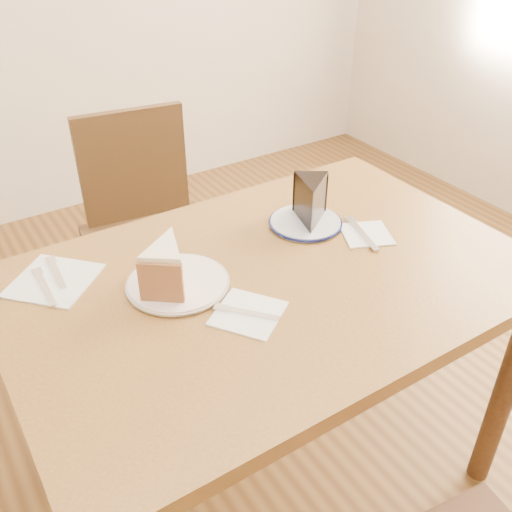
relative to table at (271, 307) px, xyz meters
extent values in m
plane|color=#492D13|center=(0.00, 0.00, -0.65)|extent=(4.00, 4.00, 0.00)
cube|color=brown|center=(0.00, 0.00, 0.08)|extent=(1.20, 0.80, 0.04)
cylinder|color=#321B0F|center=(0.54, -0.34, -0.30)|extent=(0.06, 0.06, 0.71)
cylinder|color=#321B0F|center=(-0.54, 0.34, -0.30)|extent=(0.06, 0.06, 0.71)
cylinder|color=#321B0F|center=(0.54, 0.34, -0.30)|extent=(0.06, 0.06, 0.71)
cube|color=#331F0F|center=(-0.02, 0.67, -0.18)|extent=(0.49, 0.49, 0.04)
cylinder|color=#331F0F|center=(0.19, 0.83, -0.43)|extent=(0.04, 0.04, 0.45)
cylinder|color=#331F0F|center=(-0.18, 0.88, -0.43)|extent=(0.04, 0.04, 0.45)
cylinder|color=#331F0F|center=(0.14, 0.46, -0.43)|extent=(0.04, 0.04, 0.45)
cylinder|color=#331F0F|center=(-0.23, 0.51, -0.43)|extent=(0.04, 0.04, 0.45)
cube|color=#331F0F|center=(0.01, 0.86, 0.04)|extent=(0.37, 0.08, 0.39)
cylinder|color=white|center=(-0.20, 0.08, 0.10)|extent=(0.22, 0.22, 0.01)
cylinder|color=silver|center=(0.20, 0.14, 0.10)|extent=(0.18, 0.18, 0.01)
cube|color=white|center=(-0.12, -0.09, 0.10)|extent=(0.19, 0.19, 0.00)
cube|color=white|center=(0.30, 0.01, 0.10)|extent=(0.16, 0.16, 0.00)
cube|color=white|center=(-0.43, 0.24, 0.10)|extent=(0.24, 0.24, 0.00)
cube|color=silver|center=(-0.13, -0.09, 0.10)|extent=(0.10, 0.12, 0.00)
cube|color=silver|center=(0.29, 0.02, 0.10)|extent=(0.06, 0.17, 0.00)
cube|color=silver|center=(-0.42, 0.27, 0.10)|extent=(0.02, 0.14, 0.00)
cube|color=silver|center=(-0.46, 0.23, 0.10)|extent=(0.02, 0.16, 0.00)
camera|label=1|loc=(-0.61, -0.88, 0.86)|focal=40.00mm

